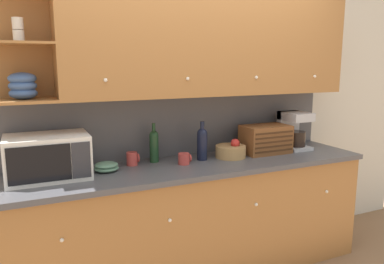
% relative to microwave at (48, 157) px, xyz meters
% --- Properties ---
extents(ground_plane, '(24.00, 24.00, 0.00)m').
position_rel_microwave_xyz_m(ground_plane, '(1.10, 0.25, -1.09)').
color(ground_plane, '#896647').
extents(wall_back, '(5.26, 0.06, 2.60)m').
position_rel_microwave_xyz_m(wall_back, '(1.10, 0.28, 0.21)').
color(wall_back, beige).
rests_on(wall_back, ground_plane).
extents(counter_unit, '(2.88, 0.66, 0.94)m').
position_rel_microwave_xyz_m(counter_unit, '(1.10, -0.07, -0.62)').
color(counter_unit, '#A36B38').
rests_on(counter_unit, ground_plane).
extents(backsplash_panel, '(2.86, 0.01, 0.52)m').
position_rel_microwave_xyz_m(backsplash_panel, '(1.10, 0.24, 0.11)').
color(backsplash_panel, '#4C4C51').
rests_on(backsplash_panel, counter_unit).
extents(upper_cabinets, '(2.86, 0.36, 0.81)m').
position_rel_microwave_xyz_m(upper_cabinets, '(1.27, 0.08, 0.77)').
color(upper_cabinets, '#A36B38').
rests_on(upper_cabinets, backsplash_panel).
extents(microwave, '(0.55, 0.38, 0.30)m').
position_rel_microwave_xyz_m(microwave, '(0.00, 0.00, 0.00)').
color(microwave, silver).
rests_on(microwave, counter_unit).
extents(bowl_stack_on_counter, '(0.18, 0.18, 0.07)m').
position_rel_microwave_xyz_m(bowl_stack_on_counter, '(0.40, 0.00, -0.12)').
color(bowl_stack_on_counter, slate).
rests_on(bowl_stack_on_counter, counter_unit).
extents(mug, '(0.10, 0.08, 0.10)m').
position_rel_microwave_xyz_m(mug, '(0.62, 0.09, -0.10)').
color(mug, '#B73D38').
rests_on(mug, counter_unit).
extents(wine_bottle, '(0.07, 0.07, 0.32)m').
position_rel_microwave_xyz_m(wine_bottle, '(0.80, 0.11, -0.01)').
color(wine_bottle, '#19381E').
rests_on(wine_bottle, counter_unit).
extents(mug_blue_second, '(0.10, 0.09, 0.09)m').
position_rel_microwave_xyz_m(mug_blue_second, '(1.00, -0.06, -0.11)').
color(mug_blue_second, '#B73D38').
rests_on(mug_blue_second, counter_unit).
extents(second_wine_bottle, '(0.09, 0.09, 0.32)m').
position_rel_microwave_xyz_m(second_wine_bottle, '(1.18, 0.01, -0.01)').
color(second_wine_bottle, black).
rests_on(second_wine_bottle, counter_unit).
extents(fruit_basket, '(0.26, 0.26, 0.16)m').
position_rel_microwave_xyz_m(fruit_basket, '(1.44, -0.02, -0.10)').
color(fruit_basket, '#A87F4C').
rests_on(fruit_basket, counter_unit).
extents(bread_box, '(0.42, 0.26, 0.25)m').
position_rel_microwave_xyz_m(bread_box, '(1.80, -0.00, -0.03)').
color(bread_box, brown).
rests_on(bread_box, counter_unit).
extents(coffee_maker, '(0.22, 0.27, 0.34)m').
position_rel_microwave_xyz_m(coffee_maker, '(2.14, 0.05, 0.02)').
color(coffee_maker, '#B7B7BC').
rests_on(coffee_maker, counter_unit).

